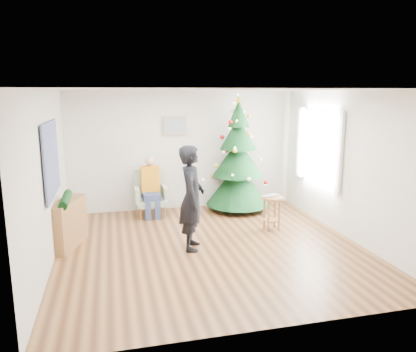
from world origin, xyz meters
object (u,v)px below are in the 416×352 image
object	(u,v)px
armchair	(151,199)
standing_man	(192,198)
stool	(272,213)
christmas_tree	(238,160)
console	(67,224)

from	to	relation	value
armchair	standing_man	distance (m)	2.15
stool	armchair	world-z (taller)	armchair
christmas_tree	stool	size ratio (longest dim) A/B	3.88
armchair	console	distance (m)	2.12
standing_man	christmas_tree	bearing A→B (deg)	-20.92
standing_man	console	world-z (taller)	standing_man
standing_man	console	distance (m)	2.15
christmas_tree	console	distance (m)	3.80
standing_man	armchair	bearing A→B (deg)	27.82
standing_man	console	bearing A→B (deg)	88.66
christmas_tree	armchair	size ratio (longest dim) A/B	2.62
armchair	console	bearing A→B (deg)	-137.79
stool	armchair	bearing A→B (deg)	145.40
armchair	standing_man	world-z (taller)	standing_man
console	stool	bearing A→B (deg)	18.30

